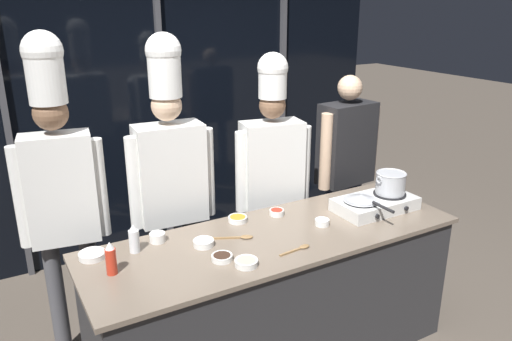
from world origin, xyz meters
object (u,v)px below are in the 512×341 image
Objects in this scene: stock_pot at (391,183)px; chef_sous at (170,169)px; chef_line at (272,165)px; frying_pan at (362,198)px; prep_bowl_garlic at (157,237)px; prep_bowl_onion at (92,255)px; person_guest at (346,158)px; squeeze_bottle_clear at (134,239)px; prep_bowl_chicken at (204,242)px; prep_bowl_shrimp at (246,262)px; prep_bowl_bean_sprouts at (322,222)px; prep_bowl_chili_flakes at (277,212)px; prep_bowl_carrots at (238,218)px; squeeze_bottle_chili at (111,259)px; prep_bowl_soy_glaze at (222,257)px; chef_head at (59,178)px; serving_spoon_slotted at (300,248)px; serving_spoon_solid at (241,237)px; portable_stove at (375,203)px.

chef_sous reaches higher than stock_pot.
frying_pan is at bearing 126.72° from chef_line.
chef_sous is at bearing 58.05° from prep_bowl_garlic.
stock_pot is at bearing -7.98° from prep_bowl_onion.
squeeze_bottle_clear is at bearing 8.96° from person_guest.
prep_bowl_shrimp is at bearing -71.76° from prep_bowl_chicken.
prep_bowl_bean_sprouts is 1.06m from person_guest.
prep_bowl_chicken is (-1.13, 0.10, -0.09)m from frying_pan.
prep_bowl_chili_flakes is 0.28m from prep_bowl_carrots.
stock_pot reaches higher than prep_bowl_garlic.
prep_bowl_shrimp is (-1.02, -0.23, -0.09)m from frying_pan.
squeeze_bottle_chili is 2.21m from person_guest.
prep_bowl_chicken reaches higher than prep_bowl_soy_glaze.
prep_bowl_soy_glaze is 0.06× the size of chef_head.
prep_bowl_garlic is at bearing 122.14° from prep_bowl_shrimp.
prep_bowl_bean_sprouts and prep_bowl_chicken have the same top height.
prep_bowl_onion is 1.47m from chef_line.
prep_bowl_garlic is at bearing -178.46° from prep_bowl_carrots.
prep_bowl_bean_sprouts is 0.04× the size of chef_sous.
prep_bowl_garlic is at bearing 146.25° from chef_head.
chef_line is (1.18, 0.40, 0.14)m from squeeze_bottle_clear.
chef_head is (-0.12, 0.66, 0.27)m from squeeze_bottle_chili.
squeeze_bottle_chili is 1.07m from serving_spoon_slotted.
serving_spoon_slotted is at bearing 78.86° from chef_line.
chef_head is at bearing 158.38° from frying_pan.
chef_head reaches higher than serving_spoon_solid.
squeeze_bottle_clear is 0.10× the size of person_guest.
prep_bowl_chili_flakes is at bearing 121.31° from prep_bowl_bean_sprouts.
prep_bowl_soy_glaze is 0.97× the size of prep_bowl_chicken.
chef_head reaches higher than prep_bowl_garlic.
chef_sous is (0.58, 0.63, 0.21)m from squeeze_bottle_chili.
prep_bowl_soy_glaze is at bearing -175.40° from stock_pot.
portable_stove is 0.15m from frying_pan.
prep_bowl_garlic is 0.05× the size of chef_sous.
squeeze_bottle_chili is at bearing 177.06° from prep_bowl_bean_sprouts.
chef_sous is (-0.31, 0.38, 0.28)m from prep_bowl_carrots.
prep_bowl_chicken is (-1.26, 0.10, -0.02)m from portable_stove.
prep_bowl_chili_flakes reaches higher than prep_bowl_soy_glaze.
portable_stove is 0.97m from prep_bowl_carrots.
squeeze_bottle_clear is 0.17m from prep_bowl_garlic.
chef_sous reaches higher than portable_stove.
squeeze_bottle_clear reaches higher than prep_bowl_carrots.
prep_bowl_garlic is (-0.24, 0.40, 0.01)m from prep_bowl_soy_glaze.
portable_stove is 0.81m from serving_spoon_slotted.
chef_sous is (0.64, 0.41, 0.28)m from prep_bowl_onion.
stock_pot is at bearing 13.62° from serving_spoon_slotted.
prep_bowl_carrots is 0.06× the size of chef_head.
prep_bowl_soy_glaze is 0.46m from prep_bowl_garlic.
chef_sous reaches higher than serving_spoon_solid.
prep_bowl_garlic is (-1.34, 0.29, -0.08)m from frying_pan.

